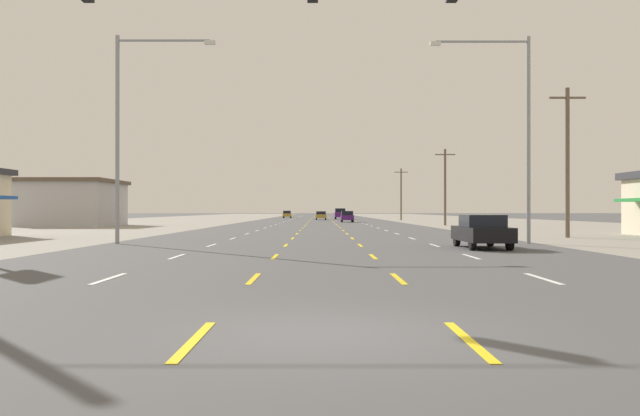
# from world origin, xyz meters

# --- Properties ---
(ground_plane) EXTENTS (572.00, 572.00, 0.00)m
(ground_plane) POSITION_xyz_m (0.00, 66.00, 0.00)
(ground_plane) COLOR #4C4C4F
(lot_apron_left) EXTENTS (28.00, 440.00, 0.01)m
(lot_apron_left) POSITION_xyz_m (-24.75, 66.00, 0.00)
(lot_apron_left) COLOR gray
(lot_apron_left) RESTS_ON ground
(lot_apron_right) EXTENTS (28.00, 440.00, 0.01)m
(lot_apron_right) POSITION_xyz_m (24.75, 66.00, 0.00)
(lot_apron_right) COLOR gray
(lot_apron_right) RESTS_ON ground
(lane_markings) EXTENTS (10.64, 227.60, 0.01)m
(lane_markings) POSITION_xyz_m (0.00, 104.50, 0.01)
(lane_markings) COLOR white
(lane_markings) RESTS_ON ground
(signal_span_wire) EXTENTS (26.09, 0.53, 9.67)m
(signal_span_wire) POSITION_xyz_m (-0.21, 9.50, 5.52)
(signal_span_wire) COLOR brown
(signal_span_wire) RESTS_ON ground
(sedan_far_right_nearest) EXTENTS (1.80, 4.50, 1.46)m
(sedan_far_right_nearest) POSITION_xyz_m (6.91, 19.71, 0.76)
(sedan_far_right_nearest) COLOR black
(sedan_far_right_nearest) RESTS_ON ground
(hatchback_inner_right_near) EXTENTS (1.72, 3.90, 1.54)m
(hatchback_inner_right_near) POSITION_xyz_m (3.61, 82.05, 0.78)
(hatchback_inner_right_near) COLOR #4C196B
(hatchback_inner_right_near) RESTS_ON ground
(sedan_center_turn_mid) EXTENTS (1.80, 4.50, 1.46)m
(sedan_center_turn_mid) POSITION_xyz_m (0.03, 103.00, 0.76)
(sedan_center_turn_mid) COLOR #B28C33
(sedan_center_turn_mid) RESTS_ON ground
(suv_inner_right_midfar) EXTENTS (1.98, 4.90, 1.98)m
(suv_inner_right_midfar) POSITION_xyz_m (3.55, 111.77, 1.03)
(suv_inner_right_midfar) COLOR #4C196B
(suv_inner_right_midfar) RESTS_ON ground
(hatchback_far_left_far) EXTENTS (1.72, 3.90, 1.54)m
(hatchback_far_left_far) POSITION_xyz_m (-7.09, 129.62, 0.78)
(hatchback_far_left_far) COLOR #B28C33
(hatchback_far_left_far) RESTS_ON ground
(storefront_left_row_1) EXTENTS (9.16, 10.83, 4.87)m
(storefront_left_row_1) POSITION_xyz_m (-26.20, 60.31, 2.46)
(storefront_left_row_1) COLOR #B2B2B7
(storefront_left_row_1) RESTS_ON ground
(streetlight_left_row_0) EXTENTS (4.93, 0.26, 10.29)m
(streetlight_left_row_0) POSITION_xyz_m (-9.63, 23.50, 6.02)
(streetlight_left_row_0) COLOR gray
(streetlight_left_row_0) RESTS_ON ground
(streetlight_right_row_0) EXTENTS (4.96, 0.26, 10.24)m
(streetlight_right_row_0) POSITION_xyz_m (9.62, 23.50, 6.00)
(streetlight_right_row_0) COLOR gray
(streetlight_right_row_0) RESTS_ON ground
(utility_pole_right_row_0) EXTENTS (2.20, 0.26, 9.06)m
(utility_pole_right_row_0) POSITION_xyz_m (14.81, 30.77, 4.72)
(utility_pole_right_row_0) COLOR brown
(utility_pole_right_row_0) RESTS_ON ground
(utility_pole_right_row_1) EXTENTS (2.20, 0.26, 8.33)m
(utility_pole_right_row_1) POSITION_xyz_m (13.51, 62.71, 4.35)
(utility_pole_right_row_1) COLOR brown
(utility_pole_right_row_1) RESTS_ON ground
(utility_pole_right_row_2) EXTENTS (2.20, 0.26, 8.59)m
(utility_pole_right_row_2) POSITION_xyz_m (13.37, 100.39, 4.49)
(utility_pole_right_row_2) COLOR brown
(utility_pole_right_row_2) RESTS_ON ground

